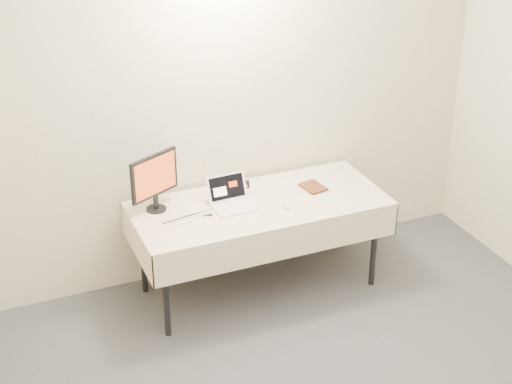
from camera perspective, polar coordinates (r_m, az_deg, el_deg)
name	(u,v)px	position (r m, az deg, el deg)	size (l,w,h in m)	color
back_wall	(235,103)	(5.84, -1.52, 6.47)	(4.00, 0.10, 2.70)	beige
table	(259,210)	(5.73, 0.24, -1.33)	(1.86, 0.81, 0.74)	black
laptop	(231,199)	(5.65, -1.81, -0.50)	(0.31, 0.30, 0.20)	white
monitor	(154,178)	(5.54, -7.41, 1.00)	(0.38, 0.21, 0.43)	black
book	(305,179)	(5.84, 3.61, 0.97)	(0.15, 0.02, 0.20)	brown
alarm_clock	(242,184)	(5.92, -1.06, 0.55)	(0.13, 0.09, 0.05)	black
clicker	(286,206)	(5.64, 2.19, -1.03)	(0.04, 0.09, 0.02)	silver
paper_form	(326,196)	(5.82, 5.12, -0.28)	(0.12, 0.30, 0.00)	beige
usb_dongle	(208,215)	(5.54, -3.53, -1.71)	(0.06, 0.02, 0.01)	black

